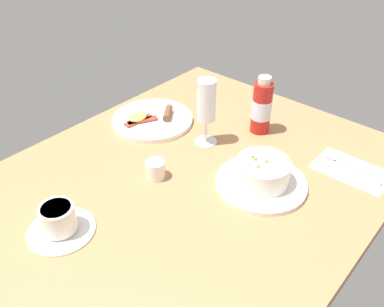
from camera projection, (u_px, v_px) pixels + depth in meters
The scene contains 8 objects.
ground_plane at pixel (183, 187), 100.45cm from camera, with size 110.00×84.00×3.00cm, color #B27F51.
porridge_bowl at pixel (262, 175), 96.96cm from camera, with size 22.06×22.06×7.74cm.
cutlery_setting at pixel (350, 169), 103.60cm from camera, with size 12.02×18.54×0.90cm.
coffee_cup at pixel (59, 221), 84.91cm from camera, with size 14.30×14.30×6.83cm.
creamer_jug at pixel (156, 169), 100.08cm from camera, with size 5.75×4.77×5.25cm.
wine_glass at pixel (207, 104), 107.11cm from camera, with size 6.33×6.33×18.82cm.
sauce_bottle_red at pixel (262, 107), 114.36cm from camera, with size 5.64×5.64×16.98cm.
breakfast_plate at pixel (152, 119), 122.20cm from camera, with size 24.11×24.11×3.70cm.
Camera 1 is at (-56.32, -52.01, 63.98)cm, focal length 38.09 mm.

